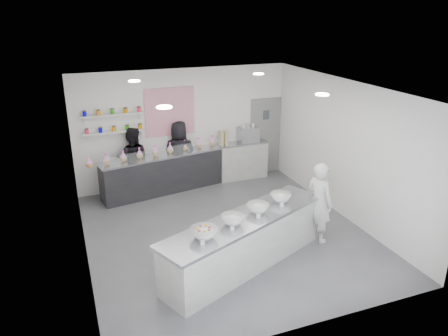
{
  "coord_description": "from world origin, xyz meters",
  "views": [
    {
      "loc": [
        -2.88,
        -7.43,
        4.44
      ],
      "look_at": [
        0.11,
        0.4,
        1.3
      ],
      "focal_mm": 35.0,
      "sensor_mm": 36.0,
      "label": 1
    }
  ],
  "objects_px": {
    "espresso_ledge": "(242,160)",
    "espresso_machine": "(248,135)",
    "back_bar": "(164,173)",
    "prep_counter": "(245,242)",
    "staff_right": "(180,154)",
    "staff_left": "(133,160)",
    "woman_prep": "(319,202)"
  },
  "relations": [
    {
      "from": "prep_counter",
      "to": "espresso_ledge",
      "type": "height_order",
      "value": "espresso_ledge"
    },
    {
      "from": "back_bar",
      "to": "espresso_machine",
      "type": "xyz_separation_m",
      "value": [
        2.37,
        0.18,
        0.7
      ]
    },
    {
      "from": "prep_counter",
      "to": "espresso_ledge",
      "type": "xyz_separation_m",
      "value": [
        1.65,
        3.98,
        0.02
      ]
    },
    {
      "from": "staff_left",
      "to": "espresso_machine",
      "type": "bearing_deg",
      "value": -161.49
    },
    {
      "from": "prep_counter",
      "to": "staff_right",
      "type": "xyz_separation_m",
      "value": [
        -0.07,
        4.05,
        0.38
      ]
    },
    {
      "from": "back_bar",
      "to": "staff_right",
      "type": "relative_size",
      "value": 1.85
    },
    {
      "from": "back_bar",
      "to": "prep_counter",
      "type": "bearing_deg",
      "value": -92.18
    },
    {
      "from": "espresso_machine",
      "to": "staff_right",
      "type": "bearing_deg",
      "value": 177.86
    },
    {
      "from": "prep_counter",
      "to": "staff_left",
      "type": "xyz_separation_m",
      "value": [
        -1.27,
        4.05,
        0.36
      ]
    },
    {
      "from": "staff_left",
      "to": "staff_right",
      "type": "relative_size",
      "value": 0.98
    },
    {
      "from": "prep_counter",
      "to": "woman_prep",
      "type": "bearing_deg",
      "value": -12.19
    },
    {
      "from": "espresso_ledge",
      "to": "staff_left",
      "type": "bearing_deg",
      "value": 178.63
    },
    {
      "from": "back_bar",
      "to": "espresso_machine",
      "type": "distance_m",
      "value": 2.48
    },
    {
      "from": "espresso_machine",
      "to": "prep_counter",
      "type": "bearing_deg",
      "value": -114.42
    },
    {
      "from": "back_bar",
      "to": "staff_right",
      "type": "distance_m",
      "value": 0.66
    },
    {
      "from": "espresso_ledge",
      "to": "woman_prep",
      "type": "xyz_separation_m",
      "value": [
        0.07,
        -3.64,
        0.32
      ]
    },
    {
      "from": "prep_counter",
      "to": "back_bar",
      "type": "distance_m",
      "value": 3.84
    },
    {
      "from": "back_bar",
      "to": "woman_prep",
      "type": "height_order",
      "value": "woman_prep"
    },
    {
      "from": "prep_counter",
      "to": "staff_left",
      "type": "relative_size",
      "value": 2.08
    },
    {
      "from": "back_bar",
      "to": "staff_left",
      "type": "height_order",
      "value": "staff_left"
    },
    {
      "from": "espresso_machine",
      "to": "staff_left",
      "type": "distance_m",
      "value": 3.1
    },
    {
      "from": "espresso_machine",
      "to": "staff_left",
      "type": "height_order",
      "value": "staff_left"
    },
    {
      "from": "back_bar",
      "to": "espresso_ledge",
      "type": "xyz_separation_m",
      "value": [
        2.21,
        0.18,
        0.01
      ]
    },
    {
      "from": "espresso_ledge",
      "to": "espresso_machine",
      "type": "relative_size",
      "value": 2.61
    },
    {
      "from": "prep_counter",
      "to": "espresso_ledge",
      "type": "bearing_deg",
      "value": 43.93
    },
    {
      "from": "prep_counter",
      "to": "espresso_machine",
      "type": "relative_size",
      "value": 6.78
    },
    {
      "from": "prep_counter",
      "to": "staff_left",
      "type": "height_order",
      "value": "staff_left"
    },
    {
      "from": "back_bar",
      "to": "espresso_ledge",
      "type": "distance_m",
      "value": 2.22
    },
    {
      "from": "back_bar",
      "to": "staff_right",
      "type": "xyz_separation_m",
      "value": [
        0.49,
        0.25,
        0.37
      ]
    },
    {
      "from": "back_bar",
      "to": "espresso_machine",
      "type": "bearing_deg",
      "value": -6.21
    },
    {
      "from": "espresso_ledge",
      "to": "staff_left",
      "type": "height_order",
      "value": "staff_left"
    },
    {
      "from": "prep_counter",
      "to": "staff_right",
      "type": "distance_m",
      "value": 4.07
    }
  ]
}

